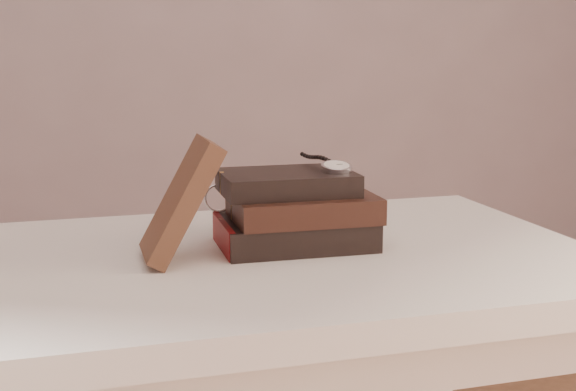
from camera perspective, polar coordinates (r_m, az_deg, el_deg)
name	(u,v)px	position (r m, az deg, el deg)	size (l,w,h in m)	color
table	(243,317)	(1.13, -3.32, -8.81)	(1.00, 0.60, 0.75)	white
book_stack	(295,212)	(1.13, 0.55, -1.18)	(0.23, 0.16, 0.11)	black
journal	(181,200)	(1.06, -7.78, -0.35)	(0.03, 0.11, 0.18)	#3C2217
pocket_watch	(334,166)	(1.13, 3.34, 2.17)	(0.05, 0.15, 0.02)	silver
eyeglasses	(233,197)	(1.18, -4.03, -0.12)	(0.09, 0.11, 0.04)	silver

